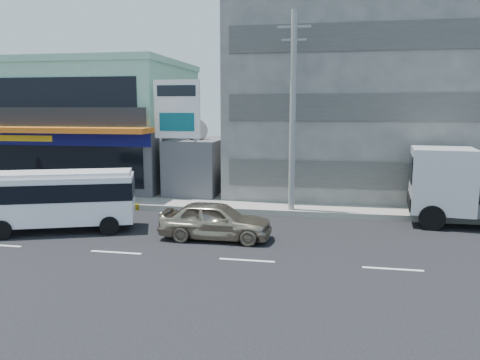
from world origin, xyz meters
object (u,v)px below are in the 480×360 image
Objects in this scene: billboard at (177,116)px; sedan at (216,220)px; concrete_building at (366,81)px; minibus at (60,196)px; satellite_dish at (195,138)px; shop_building at (94,128)px; utility_pole_near at (293,113)px.

sedan is at bearing -60.72° from billboard.
billboard is 1.49× the size of sedan.
concrete_building is 19.37m from minibus.
satellite_dish is 9.54m from minibus.
satellite_dish is at bearing -158.20° from concrete_building.
shop_building is at bearing 147.68° from billboard.
shop_building is 8.54m from satellite_dish.
concrete_building is at bearing 42.50° from minibus.
billboard is 1.04× the size of minibus.
utility_pole_near is (6.50, -1.80, 0.22)m from billboard.
utility_pole_near reaches higher than minibus.
shop_building reaches higher than sedan.
utility_pole_near reaches higher than satellite_dish.
sedan is (-2.73, -4.91, -4.36)m from utility_pole_near.
concrete_building reaches higher than minibus.
shop_building is at bearing -176.65° from concrete_building.
billboard is at bearing 164.52° from utility_pole_near.
shop_building reaches higher than minibus.
concrete_building reaches higher than utility_pole_near.
minibus is (-3.71, -8.56, -2.00)m from satellite_dish.
concrete_building is 1.60× the size of utility_pole_near.
minibus is (-9.71, -4.96, -3.57)m from utility_pole_near.
concrete_building is at bearing 28.92° from billboard.
shop_building is at bearing 159.79° from satellite_dish.
satellite_dish is 0.22× the size of billboard.
satellite_dish is at bearing 66.59° from minibus.
sedan is at bearing -45.49° from shop_building.
minibus is 1.43× the size of sedan.
sedan is (11.27, -11.46, -3.21)m from shop_building.
utility_pole_near is 2.15× the size of sedan.
concrete_building is (18.00, 1.05, 3.00)m from shop_building.
concrete_building reaches higher than sedan.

